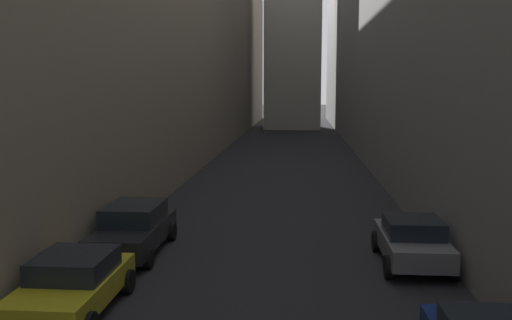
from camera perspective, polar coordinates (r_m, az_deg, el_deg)
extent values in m
plane|color=black|center=(41.11, 3.12, -0.01)|extent=(264.00, 264.00, 0.00)
cube|color=#756B5B|center=(44.65, -11.52, 13.17)|extent=(11.23, 108.00, 19.79)
cube|color=#A59919|center=(14.24, -18.36, -12.46)|extent=(1.84, 4.03, 0.57)
cube|color=black|center=(14.21, -18.18, -10.16)|extent=(1.70, 1.94, 0.52)
cylinder|color=black|center=(15.87, -19.49, -11.51)|extent=(0.22, 0.63, 0.63)
cylinder|color=black|center=(15.23, -13.00, -12.07)|extent=(0.22, 0.63, 0.63)
cube|color=black|center=(18.60, -12.51, -7.37)|extent=(1.83, 4.57, 0.68)
cube|color=black|center=(18.61, -12.41, -5.34)|extent=(1.69, 2.30, 0.59)
cylinder|color=black|center=(20.39, -13.69, -7.08)|extent=(0.22, 0.62, 0.62)
cylinder|color=black|center=(19.90, -8.62, -7.31)|extent=(0.22, 0.62, 0.62)
cylinder|color=black|center=(17.58, -16.88, -9.56)|extent=(0.22, 0.62, 0.62)
cylinder|color=black|center=(17.01, -11.03, -9.94)|extent=(0.22, 0.62, 0.62)
cube|color=#4C4C51|center=(17.65, 15.73, -8.32)|extent=(1.78, 3.91, 0.61)
cube|color=black|center=(17.42, 15.86, -6.63)|extent=(1.64, 1.74, 0.51)
cylinder|color=black|center=(18.85, 12.23, -8.15)|extent=(0.22, 0.68, 0.68)
cylinder|color=black|center=(19.17, 17.56, -8.07)|extent=(0.22, 0.68, 0.68)
cylinder|color=black|center=(16.33, 13.49, -10.65)|extent=(0.22, 0.68, 0.68)
cylinder|color=black|center=(16.70, 19.64, -10.48)|extent=(0.22, 0.68, 0.68)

